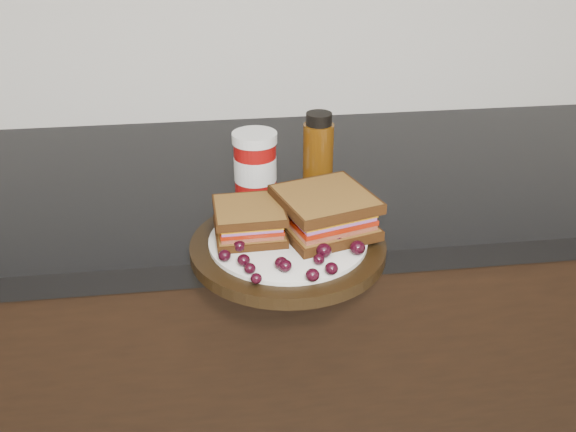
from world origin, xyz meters
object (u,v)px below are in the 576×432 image
Objects in this scene: plate at (288,247)px; oil_bottle at (318,154)px; condiment_jar at (255,164)px; sandwich_left at (249,221)px.

oil_bottle is (0.08, 0.19, 0.06)m from plate.
oil_bottle is at bearing 68.41° from plate.
plate is at bearing -81.90° from condiment_jar.
condiment_jar is at bearing 175.10° from oil_bottle.
plate is 1.98× the size of oil_bottle.
sandwich_left is at bearing -97.56° from condiment_jar.
oil_bottle is (0.13, 0.17, 0.02)m from sandwich_left.
sandwich_left is at bearing -126.53° from oil_bottle.
condiment_jar is 0.11m from oil_bottle.
sandwich_left reaches higher than plate.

